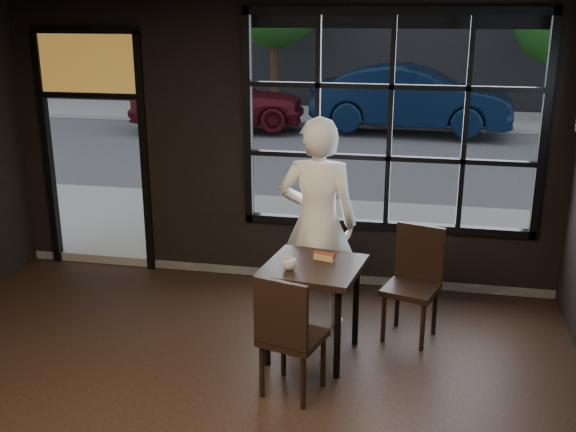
% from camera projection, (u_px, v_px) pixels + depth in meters
% --- Properties ---
extents(window_frame, '(3.06, 0.12, 2.28)m').
position_uv_depth(window_frame, '(390.00, 123.00, 6.88)').
color(window_frame, black).
rests_on(window_frame, ground).
extents(stained_transom, '(1.20, 0.06, 0.70)m').
position_uv_depth(stained_transom, '(88.00, 63.00, 7.34)').
color(stained_transom, orange).
rests_on(stained_transom, ground).
extents(street_asphalt, '(60.00, 41.00, 0.04)m').
position_uv_depth(street_asphalt, '(388.00, 84.00, 26.82)').
color(street_asphalt, '#545456').
rests_on(street_asphalt, ground).
extents(cafe_table, '(0.89, 0.89, 0.85)m').
position_uv_depth(cafe_table, '(313.00, 310.00, 5.83)').
color(cafe_table, black).
rests_on(cafe_table, floor).
extents(chair_near, '(0.55, 0.55, 1.02)m').
position_uv_depth(chair_near, '(293.00, 333.00, 5.22)').
color(chair_near, black).
rests_on(chair_near, floor).
extents(chair_window, '(0.56, 0.56, 1.04)m').
position_uv_depth(chair_window, '(411.00, 286.00, 6.10)').
color(chair_window, black).
rests_on(chair_window, floor).
extents(man, '(0.75, 0.50, 2.01)m').
position_uv_depth(man, '(318.00, 223.00, 6.27)').
color(man, white).
rests_on(man, floor).
extents(hotdog, '(0.21, 0.13, 0.06)m').
position_uv_depth(hotdog, '(325.00, 257.00, 5.79)').
color(hotdog, tan).
rests_on(hotdog, cafe_table).
extents(cup, '(0.14, 0.14, 0.10)m').
position_uv_depth(cup, '(289.00, 264.00, 5.58)').
color(cup, silver).
rests_on(cup, cafe_table).
extents(navy_car, '(4.77, 2.04, 1.53)m').
position_uv_depth(navy_car, '(412.00, 98.00, 15.94)').
color(navy_car, black).
rests_on(navy_car, street_asphalt).
extents(maroon_car, '(4.43, 2.46, 1.42)m').
position_uv_depth(maroon_car, '(218.00, 98.00, 16.33)').
color(maroon_car, '#4C0C16').
rests_on(maroon_car, street_asphalt).
extents(tree_right, '(2.16, 2.16, 3.68)m').
position_uv_depth(tree_right, '(559.00, 21.00, 16.74)').
color(tree_right, '#332114').
rests_on(tree_right, street_asphalt).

